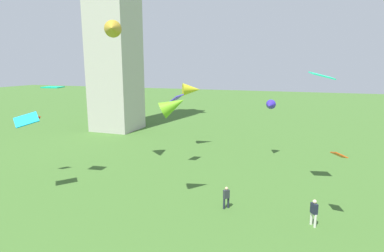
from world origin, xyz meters
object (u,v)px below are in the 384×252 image
Objects in this scene: person_2 at (226,196)px; kite_flying_1 at (26,120)px; kite_flying_8 at (270,105)px; kite_flying_2 at (112,28)px; kite_flying_9 at (339,155)px; person_1 at (314,211)px; kite_flying_6 at (322,76)px; kite_flying_5 at (53,87)px; kite_flying_0 at (192,89)px; kite_flying_4 at (33,118)px; kite_flying_7 at (177,98)px; kite_flying_3 at (173,105)px.

person_2 is 0.84× the size of kite_flying_1.
kite_flying_8 is (1.41, 12.99, 4.82)m from person_2.
kite_flying_2 is 2.40× the size of kite_flying_9.
kite_flying_6 is (0.14, 5.79, 8.04)m from person_1.
kite_flying_5 is at bearing -140.04° from kite_flying_1.
person_1 is at bearing -167.80° from kite_flying_0.
kite_flying_0 reaches higher than kite_flying_9.
kite_flying_9 is at bearing -163.38° from kite_flying_0.
kite_flying_6 is at bearing 131.95° from kite_flying_4.
kite_flying_5 is 1.41× the size of kite_flying_9.
kite_flying_2 reaches higher than kite_flying_5.
kite_flying_1 is 0.97× the size of kite_flying_6.
person_2 is 0.97× the size of kite_flying_5.
kite_flying_7 is at bearing -177.97° from kite_flying_1.
kite_flying_6 is (20.32, 7.78, 3.19)m from kite_flying_1.
kite_flying_8 is at bearing -16.83° from person_1.
person_2 is 17.19m from kite_flying_2.
person_2 is 7.27m from kite_flying_3.
kite_flying_3 is 13.58m from kite_flying_4.
kite_flying_2 is at bearing 112.55° from person_2.
person_2 is 17.81m from kite_flying_4.
kite_flying_3 reaches higher than kite_flying_7.
person_1 is at bearing -51.90° from person_2.
kite_flying_7 reaches higher than kite_flying_9.
kite_flying_9 is (5.42, -12.58, -1.30)m from kite_flying_8.
person_2 is at bearing -51.50° from kite_flying_2.
kite_flying_8 is (-4.36, 7.76, -3.31)m from kite_flying_6.
kite_flying_0 is 1.30× the size of kite_flying_6.
kite_flying_2 is 7.15m from kite_flying_5.
kite_flying_1 is 22.00m from kite_flying_6.
person_2 is 0.82× the size of kite_flying_6.
kite_flying_7 is (4.94, 2.57, -6.13)m from kite_flying_2.
kite_flying_0 is at bearing 175.04° from kite_flying_8.
kite_flying_2 is at bearing -131.92° from kite_flying_5.
kite_flying_7 is 15.08m from kite_flying_9.
kite_flying_2 is 1.85× the size of kite_flying_8.
kite_flying_5 is at bearing -40.30° from kite_flying_7.
kite_flying_0 reaches higher than kite_flying_1.
kite_flying_7 is (1.11, -7.23, -0.23)m from kite_flying_0.
kite_flying_0 is (-13.25, 14.82, 6.03)m from person_1.
kite_flying_0 is at bearing -8.02° from kite_flying_3.
kite_flying_4 is at bearing -7.32° from kite_flying_6.
kite_flying_5 is 20.87m from kite_flying_6.
kite_flying_9 is (10.62, 0.66, -2.67)m from kite_flying_3.
kite_flying_5 is at bearing 133.08° from person_2.
kite_flying_1 is at bearing -132.69° from kite_flying_8.
person_1 is 3.77m from kite_flying_9.
kite_flying_2 reaches higher than kite_flying_0.
kite_flying_2 reaches higher than kite_flying_4.
person_1 is 1.16× the size of kite_flying_8.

